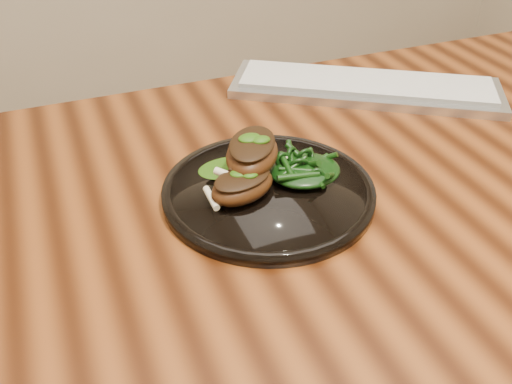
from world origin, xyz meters
TOP-DOWN VIEW (x-y plane):
  - desk at (0.00, 0.00)m, footprint 1.60×0.80m
  - plate at (-0.17, -0.00)m, footprint 0.29×0.29m
  - lamb_chop_front at (-0.21, -0.01)m, footprint 0.11×0.09m
  - lamb_chop_back at (-0.18, 0.02)m, footprint 0.12×0.13m
  - herb_smear at (-0.20, 0.06)m, footprint 0.09×0.06m
  - greens_heap at (-0.11, 0.00)m, footprint 0.10×0.09m
  - keyboard at (0.13, 0.24)m, footprint 0.49×0.38m

SIDE VIEW (x-z plane):
  - desk at x=0.00m, z-range 0.29..1.04m
  - plate at x=-0.17m, z-range 0.75..0.77m
  - keyboard at x=0.13m, z-range 0.75..0.77m
  - herb_smear at x=-0.20m, z-range 0.77..0.77m
  - greens_heap at x=-0.11m, z-range 0.76..0.80m
  - lamb_chop_front at x=-0.21m, z-range 0.77..0.81m
  - lamb_chop_back at x=-0.18m, z-range 0.78..0.83m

